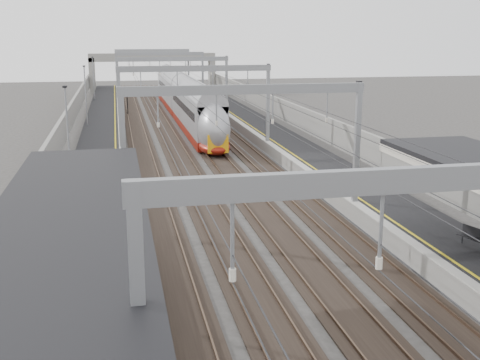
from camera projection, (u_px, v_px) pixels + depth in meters
name	position (u px, v px, depth m)	size (l,w,h in m)	color
platform_left	(102.00, 146.00, 52.95)	(4.00, 120.00, 1.00)	black
platform_right	(277.00, 140.00, 56.07)	(4.00, 120.00, 1.00)	black
tracks	(192.00, 148.00, 54.62)	(11.40, 140.00, 0.20)	black
overhead_line	(183.00, 76.00, 59.48)	(13.00, 140.00, 6.60)	gray
canopy_left	(48.00, 296.00, 11.87)	(4.40, 30.00, 4.24)	black
overbridge	(153.00, 62.00, 105.74)	(22.00, 2.20, 6.90)	gray
wall_left	(63.00, 135.00, 52.07)	(0.30, 120.00, 3.20)	gray
wall_right	(310.00, 128.00, 56.43)	(0.30, 120.00, 3.20)	gray
train	(185.00, 103.00, 71.61)	(2.77, 50.40, 4.37)	maroon
bench	(476.00, 236.00, 26.36)	(0.90, 1.68, 0.84)	black
signal_green	(127.00, 96.00, 76.78)	(0.32, 0.32, 3.48)	black
signal_red_near	(193.00, 96.00, 77.36)	(0.32, 0.32, 3.48)	black
signal_red_far	(202.00, 90.00, 85.30)	(0.32, 0.32, 3.48)	black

